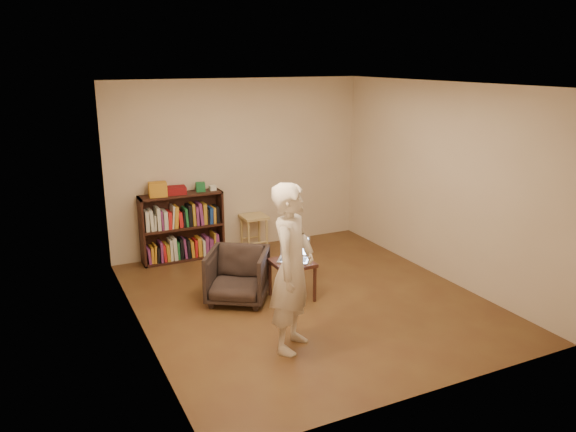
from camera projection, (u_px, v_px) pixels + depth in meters
name	position (u px, v px, depth m)	size (l,w,h in m)	color
floor	(307.00, 299.00, 6.95)	(4.50, 4.50, 0.00)	#4B2A18
ceiling	(309.00, 84.00, 6.24)	(4.50, 4.50, 0.00)	silver
wall_back	(239.00, 166.00, 8.54)	(4.00, 4.00, 0.00)	beige
wall_left	(136.00, 218.00, 5.76)	(4.50, 4.50, 0.00)	beige
wall_right	(441.00, 182.00, 7.43)	(4.50, 4.50, 0.00)	beige
bookshelf	(182.00, 231.00, 8.23)	(1.20, 0.30, 1.00)	black
box_yellow	(158.00, 189.00, 7.88)	(0.25, 0.18, 0.20)	orange
red_cloth	(175.00, 190.00, 8.04)	(0.32, 0.23, 0.11)	maroon
box_green	(200.00, 187.00, 8.20)	(0.13, 0.13, 0.13)	#1B6532
box_white	(213.00, 188.00, 8.26)	(0.09, 0.09, 0.07)	beige
stool	(254.00, 222.00, 8.64)	(0.38, 0.38, 0.55)	tan
armchair	(238.00, 276.00, 6.83)	(0.70, 0.72, 0.65)	#2E231E
side_table	(292.00, 268.00, 6.88)	(0.48, 0.48, 0.49)	black
laptop	(294.00, 255.00, 6.90)	(0.47, 0.45, 0.28)	#ACACB0
person	(292.00, 268.00, 5.58)	(0.63, 0.42, 1.74)	beige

